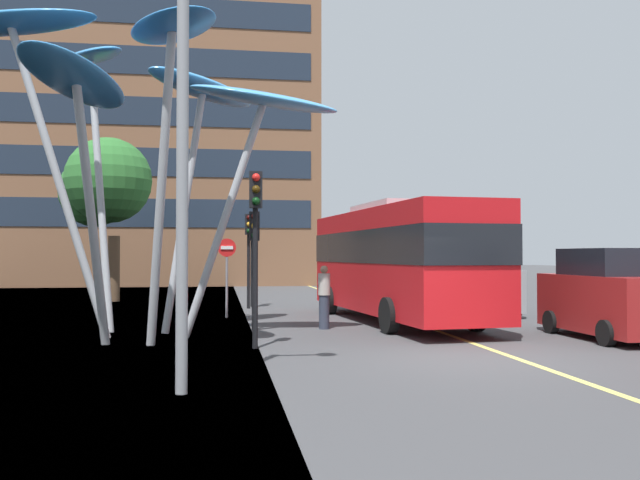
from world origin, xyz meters
name	(u,v)px	position (x,y,z in m)	size (l,w,h in m)	color
ground	(428,362)	(-0.75, 0.00, -0.05)	(120.00, 240.00, 0.10)	#424244
red_bus	(396,257)	(0.55, 7.34, 2.00)	(3.49, 10.69, 3.66)	red
leaf_sculpture	(140,86)	(-6.83, 4.67, 6.38)	(10.52, 9.72, 8.43)	#9EA0A5
traffic_light_kerb_near	(256,221)	(-4.03, 2.02, 2.82)	(0.28, 0.42, 3.90)	black
traffic_light_kerb_far	(254,244)	(-3.87, 5.79, 2.37)	(0.28, 0.42, 3.26)	black
traffic_light_island_mid	(249,240)	(-3.72, 13.23, 2.64)	(0.28, 0.42, 3.65)	black
traffic_light_opposite	(252,241)	(-3.55, 14.03, 2.61)	(0.28, 0.42, 3.60)	black
car_parked_mid	(609,296)	(4.70, 2.57, 1.05)	(1.92, 4.15, 2.23)	maroon
car_parked_far	(477,284)	(4.07, 9.62, 1.05)	(1.94, 4.03, 2.22)	gray
street_lamp	(202,59)	(-5.08, -2.61, 5.02)	(1.40, 0.44, 7.97)	gray
tree_pavement_near	(104,183)	(-9.98, 18.27, 5.29)	(4.26, 4.48, 7.28)	brown
pedestrian	(324,297)	(-1.93, 5.75, 0.89)	(0.34, 0.34, 1.77)	#2D3342
no_entry_sign	(227,265)	(-4.59, 9.50, 1.74)	(0.60, 0.12, 2.61)	gray
backdrop_building	(146,124)	(-10.16, 36.94, 11.57)	(24.13, 10.38, 23.14)	brown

